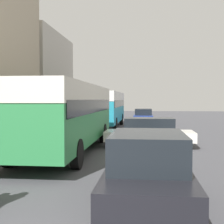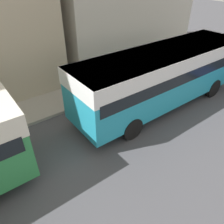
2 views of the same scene
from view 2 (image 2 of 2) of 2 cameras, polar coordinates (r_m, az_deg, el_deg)
The scene contains 1 object.
bus_following at distance 11.08m, azimuth 13.31°, elevation 10.42°, with size 2.63×9.68×2.89m.
Camera 2 is at (4.62, 14.31, 6.23)m, focal length 35.00 mm.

